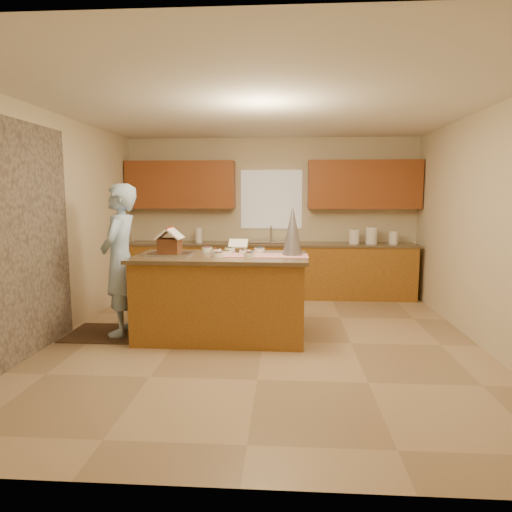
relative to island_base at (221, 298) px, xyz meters
name	(u,v)px	position (x,y,z in m)	size (l,w,h in m)	color
floor	(263,341)	(0.52, -0.15, -0.48)	(5.50, 5.50, 0.00)	tan
ceiling	(264,107)	(0.52, -0.15, 2.22)	(5.50, 5.50, 0.00)	silver
wall_back	(271,217)	(0.52, 2.60, 0.87)	(5.50, 5.50, 0.00)	beige
wall_front	(239,264)	(0.52, -2.90, 0.87)	(5.50, 5.50, 0.00)	beige
wall_left	(53,227)	(-1.98, -0.15, 0.87)	(5.50, 5.50, 0.00)	beige
wall_right	(487,229)	(3.02, -0.15, 0.87)	(5.50, 5.50, 0.00)	beige
stone_accent	(16,243)	(-1.96, -0.95, 0.77)	(2.50, 2.50, 0.00)	gray
window_curtain	(271,200)	(0.52, 2.57, 1.17)	(1.05, 0.03, 1.00)	white
back_counter_base	(271,271)	(0.52, 2.30, -0.04)	(4.80, 0.60, 0.88)	#A06321
back_counter_top	(271,244)	(0.52, 2.30, 0.42)	(4.85, 0.63, 0.04)	brown
upper_cabinet_left	(181,185)	(-1.03, 2.42, 1.42)	(1.85, 0.35, 0.80)	brown
upper_cabinet_right	(364,185)	(2.07, 2.42, 1.42)	(1.85, 0.35, 0.80)	brown
sink	(271,245)	(0.52, 2.30, 0.41)	(0.70, 0.45, 0.12)	silver
faucet	(271,234)	(0.52, 2.48, 0.58)	(0.03, 0.03, 0.28)	silver
island_base	(221,298)	(0.00, 0.00, 0.00)	(1.98, 0.99, 0.97)	#A06321
island_top	(221,257)	(0.00, 0.00, 0.51)	(2.07, 1.08, 0.04)	brown
table_runner	(262,255)	(0.49, 0.00, 0.53)	(1.10, 0.40, 0.01)	#AB0C18
baking_tray	(170,254)	(-0.60, -0.05, 0.54)	(0.51, 0.37, 0.03)	silver
cookbook	(238,244)	(0.17, 0.42, 0.63)	(0.24, 0.02, 0.20)	white
tinsel_tree	(293,230)	(0.86, 0.05, 0.83)	(0.24, 0.24, 0.60)	silver
rug	(119,333)	(-1.30, 0.03, -0.48)	(1.26, 0.82, 0.01)	black
boy	(120,260)	(-1.25, 0.03, 0.46)	(0.68, 0.44, 1.85)	#A4C7E9
canister_a	(354,237)	(1.92, 2.30, 0.55)	(0.17, 0.17, 0.23)	white
canister_b	(372,236)	(2.20, 2.30, 0.57)	(0.19, 0.19, 0.28)	white
canister_c	(394,238)	(2.57, 2.30, 0.54)	(0.15, 0.15, 0.21)	white
paper_towel	(199,235)	(-0.71, 2.30, 0.56)	(0.12, 0.12, 0.25)	white
gingerbread_house	(170,244)	(-0.60, -0.05, 0.67)	(0.30, 0.31, 0.31)	#582D17
candy_bowls	(231,252)	(0.11, 0.09, 0.56)	(0.80, 0.64, 0.06)	orange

